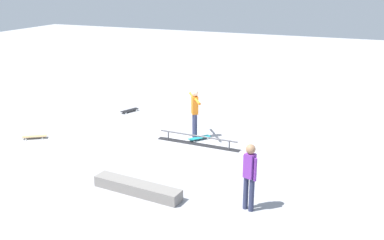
% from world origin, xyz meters
% --- Properties ---
extents(ground_plane, '(60.00, 60.00, 0.00)m').
position_xyz_m(ground_plane, '(0.00, 0.00, 0.00)').
color(ground_plane, '#9E9EA3').
extents(grind_rail, '(2.90, 0.32, 0.32)m').
position_xyz_m(grind_rail, '(-0.16, -0.54, 0.14)').
color(grind_rail, black).
rests_on(grind_rail, ground_plane).
extents(skate_ledge, '(2.46, 0.64, 0.29)m').
position_xyz_m(skate_ledge, '(-0.01, 3.20, 0.14)').
color(skate_ledge, gray).
rests_on(skate_ledge, ground_plane).
extents(skater_main, '(0.87, 1.17, 1.72)m').
position_xyz_m(skater_main, '(0.17, -1.06, 1.00)').
color(skater_main, '#2D3351').
rests_on(skater_main, ground_plane).
extents(skateboard_main, '(0.64, 0.76, 0.09)m').
position_xyz_m(skateboard_main, '(-0.05, -0.96, 0.07)').
color(skateboard_main, teal).
rests_on(skateboard_main, ground_plane).
extents(bystander_purple_shirt, '(0.38, 0.25, 1.65)m').
position_xyz_m(bystander_purple_shirt, '(-2.84, 2.91, 0.94)').
color(bystander_purple_shirt, '#2D3351').
rests_on(bystander_purple_shirt, ground_plane).
extents(loose_skateboard_black, '(0.49, 0.82, 0.09)m').
position_xyz_m(loose_skateboard_black, '(3.79, -2.83, 0.07)').
color(loose_skateboard_black, black).
rests_on(loose_skateboard_black, ground_plane).
extents(loose_skateboard_natural, '(0.78, 0.61, 0.09)m').
position_xyz_m(loose_skateboard_natural, '(5.19, 1.11, 0.07)').
color(loose_skateboard_natural, tan).
rests_on(loose_skateboard_natural, ground_plane).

